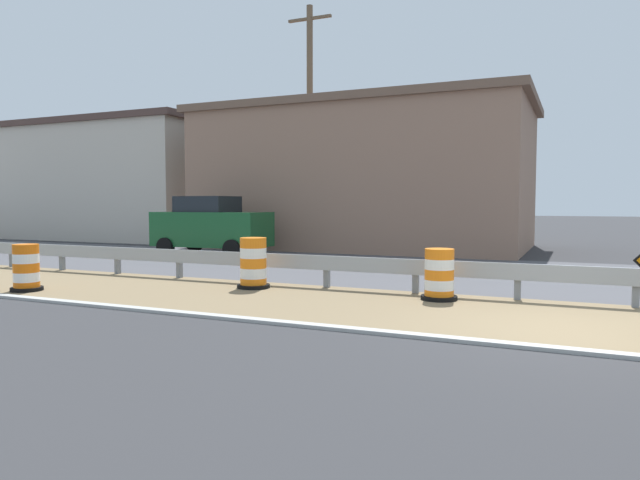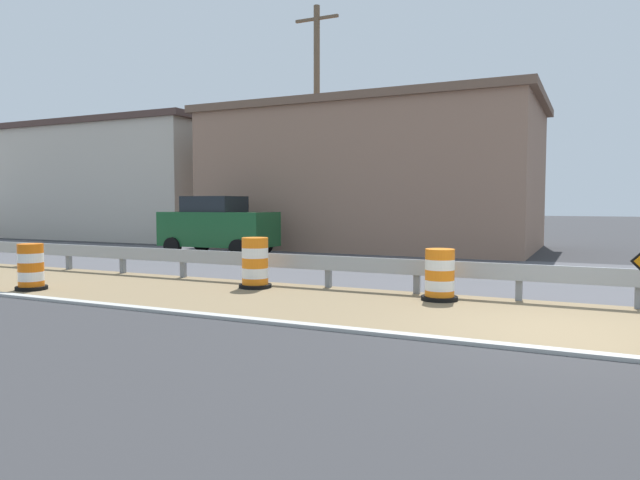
{
  "view_description": "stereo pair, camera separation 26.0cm",
  "coord_description": "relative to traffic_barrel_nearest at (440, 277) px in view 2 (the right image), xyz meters",
  "views": [
    {
      "loc": [
        -9.04,
        -0.01,
        1.86
      ],
      "look_at": [
        1.09,
        4.54,
        1.15
      ],
      "focal_mm": 32.43,
      "sensor_mm": 36.0,
      "label": 1
    },
    {
      "loc": [
        -8.94,
        -0.24,
        1.86
      ],
      "look_at": [
        1.09,
        4.54,
        1.15
      ],
      "focal_mm": 32.43,
      "sensor_mm": 36.0,
      "label": 2
    }
  ],
  "objects": [
    {
      "name": "car_trailing_near_lane",
      "position": [
        6.25,
        9.58,
        0.61
      ],
      "size": [
        2.11,
        4.17,
        2.1
      ],
      "rotation": [
        0.0,
        0.0,
        -1.54
      ],
      "color": "#195128",
      "rests_on": "ground"
    },
    {
      "name": "traffic_barrel_nearest",
      "position": [
        0.0,
        0.0,
        0.0
      ],
      "size": [
        0.7,
        0.7,
        0.99
      ],
      "color": "orange",
      "rests_on": "ground"
    },
    {
      "name": "traffic_barrel_close",
      "position": [
        -0.13,
        4.05,
        0.06
      ],
      "size": [
        0.72,
        0.72,
        1.11
      ],
      "color": "orange",
      "rests_on": "ground"
    },
    {
      "name": "far_lane_asphalt",
      "position": [
        4.7,
        -2.41,
        -0.44
      ],
      "size": [
        7.82,
        120.0,
        0.0
      ],
      "primitive_type": "cube",
      "color": "#4C4C51",
      "rests_on": "ground"
    },
    {
      "name": "traffic_barrel_mid",
      "position": [
        -2.45,
        8.23,
        0.0
      ],
      "size": [
        0.65,
        0.65,
        0.99
      ],
      "color": "orange",
      "rests_on": "ground"
    },
    {
      "name": "utility_pole_near",
      "position": [
        9.62,
        7.26,
        4.45
      ],
      "size": [
        0.24,
        1.8,
        9.46
      ],
      "color": "brown",
      "rests_on": "ground"
    },
    {
      "name": "curb_near_edge",
      "position": [
        -3.25,
        -2.41,
        -0.44
      ],
      "size": [
        0.2,
        120.0,
        0.11
      ],
      "primitive_type": "cube",
      "color": "#ADADA8",
      "rests_on": "ground"
    },
    {
      "name": "guardrail_median",
      "position": [
        0.56,
        -0.38,
        0.07
      ],
      "size": [
        0.18,
        56.08,
        0.71
      ],
      "color": "#999EA3",
      "rests_on": "ground"
    },
    {
      "name": "ground_plane",
      "position": [
        -1.95,
        -2.41,
        -0.44
      ],
      "size": [
        160.0,
        160.0,
        0.0
      ],
      "primitive_type": "plane",
      "color": "#333335"
    },
    {
      "name": "median_dirt_strip",
      "position": [
        -1.18,
        -2.41,
        -0.44
      ],
      "size": [
        3.94,
        120.0,
        0.01
      ],
      "primitive_type": "cube",
      "color": "#7F6B4C",
      "rests_on": "ground"
    },
    {
      "name": "roadside_shop_far",
      "position": [
        13.26,
        20.88,
        2.57
      ],
      "size": [
        7.98,
        13.99,
        6.0
      ],
      "color": "beige",
      "rests_on": "ground"
    },
    {
      "name": "roadside_shop_near",
      "position": [
        12.25,
        5.86,
        2.5
      ],
      "size": [
        7.85,
        13.58,
        5.85
      ],
      "color": "#93705B",
      "rests_on": "ground"
    }
  ]
}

